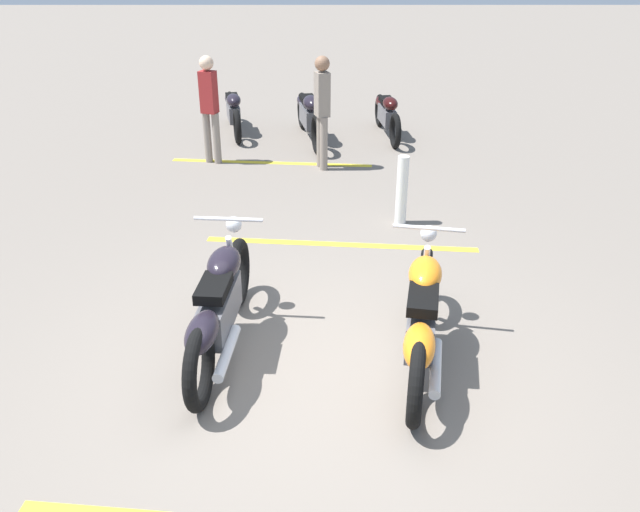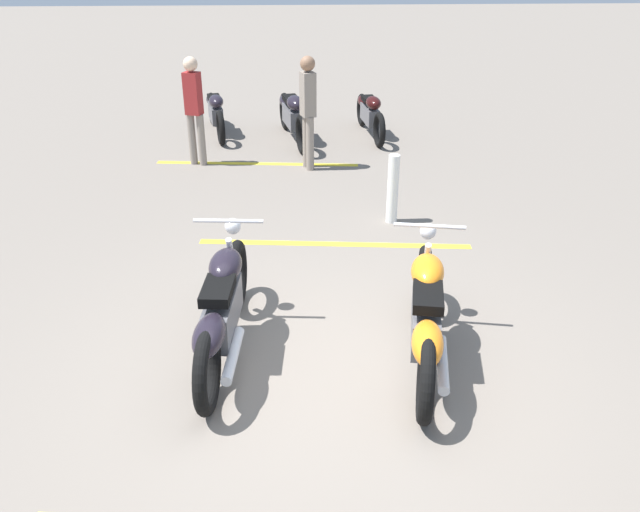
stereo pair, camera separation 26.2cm
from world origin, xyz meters
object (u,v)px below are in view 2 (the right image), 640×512
object	(u,v)px
motorcycle_row_center	(215,111)
bystander_secondary	(308,107)
motorcycle_dark_foreground	(222,308)
motorcycle_row_left	(292,114)
bollard_post	(393,189)
bystander_near_row	(194,106)
motorcycle_bright_foreground	(426,315)
motorcycle_row_far_left	(370,113)

from	to	relation	value
motorcycle_row_center	bystander_secondary	distance (m)	2.64
motorcycle_dark_foreground	motorcycle_row_left	distance (m)	6.50
bollard_post	bystander_near_row	bearing A→B (deg)	48.32
bystander_near_row	motorcycle_row_left	bearing A→B (deg)	150.81
motorcycle_bright_foreground	motorcycle_row_far_left	size ratio (longest dim) A/B	1.12
motorcycle_dark_foreground	motorcycle_row_left	xyz separation A→B (m)	(6.47, -0.67, -0.01)
motorcycle_row_left	bystander_secondary	bearing A→B (deg)	-1.92
motorcycle_bright_foreground	motorcycle_dark_foreground	distance (m)	1.71
motorcycle_row_far_left	motorcycle_row_left	bearing A→B (deg)	-86.52
motorcycle_row_center	bollard_post	bearing A→B (deg)	20.19
bollard_post	bystander_secondary	bearing A→B (deg)	24.61
motorcycle_row_left	motorcycle_dark_foreground	bearing A→B (deg)	-16.12
bystander_near_row	bollard_post	distance (m)	3.66
motorcycle_row_far_left	motorcycle_row_left	distance (m)	1.40
motorcycle_bright_foreground	motorcycle_row_far_left	bearing A→B (deg)	7.58
motorcycle_row_far_left	bystander_secondary	xyz separation A→B (m)	(-1.77, 1.16, 0.54)
motorcycle_bright_foreground	bollard_post	bearing A→B (deg)	7.18
motorcycle_row_center	bystander_near_row	xyz separation A→B (m)	(-1.75, 0.12, 0.52)
motorcycle_row_far_left	bollard_post	world-z (taller)	bollard_post
motorcycle_bright_foreground	bystander_near_row	world-z (taller)	bystander_near_row
motorcycle_dark_foreground	bystander_secondary	xyz separation A→B (m)	(4.93, -0.89, 0.49)
motorcycle_row_left	motorcycle_row_center	distance (m)	1.46
motorcycle_dark_foreground	bollard_post	xyz separation A→B (m)	(2.79, -1.87, -0.02)
motorcycle_row_far_left	bollard_post	xyz separation A→B (m)	(-3.91, 0.18, 0.03)
motorcycle_row_far_left	motorcycle_row_center	bearing A→B (deg)	-101.16
motorcycle_dark_foreground	motorcycle_row_left	size ratio (longest dim) A/B	1.02
bystander_near_row	bollard_post	size ratio (longest dim) A/B	1.88
motorcycle_row_left	bollard_post	distance (m)	3.87
bystander_secondary	bollard_post	distance (m)	2.41
motorcycle_row_center	motorcycle_row_far_left	bearing A→B (deg)	73.13
motorcycle_bright_foreground	bystander_secondary	size ratio (longest dim) A/B	1.30
motorcycle_row_far_left	bollard_post	size ratio (longest dim) A/B	2.26
bystander_secondary	motorcycle_row_center	bearing A→B (deg)	-69.15
motorcycle_row_left	motorcycle_bright_foreground	bearing A→B (deg)	-1.44
bystander_near_row	bollard_post	bearing A→B (deg)	68.88
motorcycle_dark_foreground	bystander_near_row	xyz separation A→B (m)	(5.20, 0.84, 0.46)
motorcycle_row_left	bollard_post	size ratio (longest dim) A/B	2.50
motorcycle_dark_foreground	bollard_post	distance (m)	3.36
bystander_near_row	bystander_secondary	distance (m)	1.75
motorcycle_row_far_left	motorcycle_row_center	world-z (taller)	motorcycle_row_far_left
motorcycle_row_left	motorcycle_row_center	xyz separation A→B (m)	(0.48, 1.38, -0.05)
bystander_secondary	bystander_near_row	bearing A→B (deg)	-26.46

